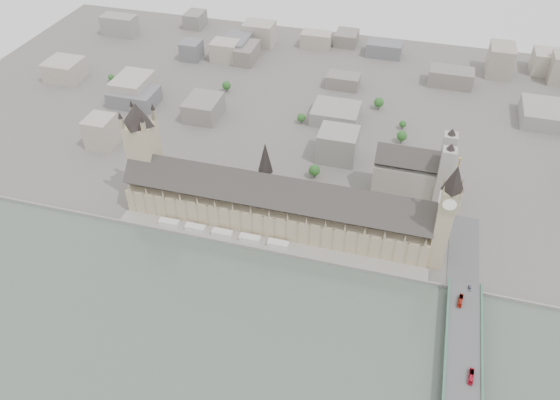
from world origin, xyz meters
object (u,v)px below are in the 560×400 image
(westminster_bridge, at_px, (462,365))
(car_approach, at_px, (470,288))
(westminster_abbey, at_px, (413,173))
(victoria_tower, at_px, (144,148))
(palace_of_westminster, at_px, (275,205))
(elizabeth_tower, at_px, (447,211))
(red_bus_north, at_px, (460,301))
(red_bus_south, at_px, (471,376))

(westminster_bridge, height_order, car_approach, car_approach)
(westminster_abbey, bearing_deg, victoria_tower, -163.50)
(westminster_bridge, bearing_deg, westminster_abbey, 105.64)
(westminster_abbey, bearing_deg, palace_of_westminster, -145.83)
(elizabeth_tower, xyz_separation_m, victoria_tower, (-260.00, 18.00, -2.88))
(westminster_bridge, bearing_deg, victoria_tower, 158.22)
(palace_of_westminster, relative_size, westminster_abbey, 3.90)
(palace_of_westminster, distance_m, westminster_bridge, 195.05)
(westminster_abbey, height_order, red_bus_north, westminster_abbey)
(elizabeth_tower, distance_m, car_approach, 61.64)
(westminster_abbey, relative_size, red_bus_south, 5.61)
(palace_of_westminster, xyz_separation_m, car_approach, (165.06, -40.89, -11.69))
(westminster_abbey, bearing_deg, westminster_bridge, -74.36)
(red_bus_north, height_order, car_approach, red_bus_north)
(westminster_bridge, distance_m, red_bus_north, 51.82)
(palace_of_westminster, relative_size, red_bus_north, 21.61)
(westminster_bridge, xyz_separation_m, red_bus_north, (-3.52, 51.25, 6.83))
(elizabeth_tower, bearing_deg, red_bus_south, -75.04)
(victoria_tower, xyz_separation_m, red_bus_north, (280.48, -62.25, -43.25))
(victoria_tower, bearing_deg, red_bus_north, -12.51)
(victoria_tower, bearing_deg, westminster_bridge, -21.78)
(victoria_tower, height_order, red_bus_south, victoria_tower)
(westminster_abbey, xyz_separation_m, red_bus_south, (55.76, -194.36, -13.14))
(westminster_abbey, height_order, car_approach, westminster_abbey)
(elizabeth_tower, xyz_separation_m, car_approach, (27.06, -29.19, -47.07))
(victoria_tower, bearing_deg, car_approach, -9.34)
(red_bus_south, bearing_deg, westminster_bridge, 116.43)
(palace_of_westminster, height_order, elizabeth_tower, elizabeth_tower)
(westminster_abbey, bearing_deg, red_bus_south, -73.99)
(westminster_bridge, distance_m, red_bus_south, 14.45)
(red_bus_north, bearing_deg, elizabeth_tower, 121.79)
(victoria_tower, height_order, red_bus_north, victoria_tower)
(red_bus_south, bearing_deg, westminster_abbey, 110.89)
(elizabeth_tower, xyz_separation_m, westminster_abbey, (-27.08, 87.00, -33.01))
(palace_of_westminster, xyz_separation_m, red_bus_south, (166.68, -119.06, -10.77))
(red_bus_south, height_order, car_approach, red_bus_south)
(elizabeth_tower, bearing_deg, car_approach, -47.17)
(victoria_tower, distance_m, red_bus_south, 317.69)
(victoria_tower, xyz_separation_m, red_bus_south, (288.68, -125.36, -43.27))
(palace_of_westminster, relative_size, car_approach, 50.28)
(victoria_tower, height_order, westminster_bridge, victoria_tower)
(westminster_abbey, bearing_deg, elizabeth_tower, -72.71)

